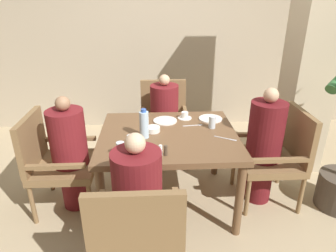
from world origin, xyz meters
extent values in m
plane|color=tan|center=(0.00, 0.00, 0.00)|extent=(16.00, 16.00, 0.00)
cube|color=tan|center=(0.00, 1.97, 1.40)|extent=(8.00, 0.06, 2.80)
cube|color=#BCAD8E|center=(1.53, 0.64, 1.35)|extent=(0.44, 0.44, 2.70)
cube|color=brown|center=(0.00, 0.00, 0.71)|extent=(1.22, 1.06, 0.05)
cylinder|color=brown|center=(-0.55, -0.47, 0.34)|extent=(0.07, 0.07, 0.68)
cylinder|color=brown|center=(0.55, -0.47, 0.34)|extent=(0.07, 0.07, 0.68)
cylinder|color=brown|center=(-0.55, 0.47, 0.34)|extent=(0.07, 0.07, 0.68)
cylinder|color=brown|center=(0.55, 0.47, 0.34)|extent=(0.07, 0.07, 0.68)
cube|color=brown|center=(-0.95, 0.00, 0.42)|extent=(0.55, 0.55, 0.07)
cube|color=brown|center=(-1.20, 0.00, 0.69)|extent=(0.05, 0.55, 0.46)
cube|color=brown|center=(-0.95, 0.26, 0.58)|extent=(0.50, 0.04, 0.04)
cube|color=brown|center=(-0.95, -0.26, 0.58)|extent=(0.50, 0.04, 0.04)
cylinder|color=brown|center=(-0.70, 0.25, 0.19)|extent=(0.04, 0.04, 0.39)
cylinder|color=brown|center=(-0.70, -0.25, 0.19)|extent=(0.04, 0.04, 0.39)
cylinder|color=brown|center=(-1.19, 0.25, 0.19)|extent=(0.04, 0.04, 0.39)
cylinder|color=brown|center=(-1.19, -0.25, 0.19)|extent=(0.04, 0.04, 0.39)
cylinder|color=maroon|center=(-0.89, 0.00, 0.23)|extent=(0.24, 0.24, 0.46)
cylinder|color=maroon|center=(-0.89, 0.00, 0.71)|extent=(0.32, 0.32, 0.51)
sphere|color=#997051|center=(-0.89, 0.00, 1.03)|extent=(0.13, 0.13, 0.13)
cube|color=brown|center=(0.00, 0.87, 0.42)|extent=(0.55, 0.55, 0.07)
cube|color=brown|center=(0.00, 1.12, 0.69)|extent=(0.55, 0.05, 0.46)
cube|color=brown|center=(0.26, 0.87, 0.58)|extent=(0.04, 0.50, 0.04)
cube|color=brown|center=(-0.26, 0.87, 0.58)|extent=(0.04, 0.50, 0.04)
cylinder|color=brown|center=(0.25, 0.62, 0.19)|extent=(0.04, 0.04, 0.39)
cylinder|color=brown|center=(-0.25, 0.62, 0.19)|extent=(0.04, 0.04, 0.39)
cylinder|color=brown|center=(0.25, 1.11, 0.19)|extent=(0.04, 0.04, 0.39)
cylinder|color=brown|center=(-0.25, 1.11, 0.19)|extent=(0.04, 0.04, 0.39)
cylinder|color=maroon|center=(0.00, 0.81, 0.23)|extent=(0.24, 0.24, 0.46)
cylinder|color=maroon|center=(0.00, 0.81, 0.70)|extent=(0.32, 0.32, 0.49)
sphere|color=tan|center=(0.00, 0.81, 1.00)|extent=(0.12, 0.12, 0.12)
cube|color=brown|center=(0.95, 0.00, 0.42)|extent=(0.55, 0.55, 0.07)
cube|color=brown|center=(1.20, 0.00, 0.69)|extent=(0.05, 0.55, 0.46)
cube|color=brown|center=(0.95, -0.26, 0.58)|extent=(0.50, 0.04, 0.04)
cube|color=brown|center=(0.95, 0.26, 0.58)|extent=(0.50, 0.04, 0.04)
cylinder|color=brown|center=(0.70, -0.25, 0.19)|extent=(0.04, 0.04, 0.39)
cylinder|color=brown|center=(0.70, 0.25, 0.19)|extent=(0.04, 0.04, 0.39)
cylinder|color=brown|center=(1.19, -0.25, 0.19)|extent=(0.04, 0.04, 0.39)
cylinder|color=brown|center=(1.19, 0.25, 0.19)|extent=(0.04, 0.04, 0.39)
cylinder|color=#5B1419|center=(0.89, 0.00, 0.23)|extent=(0.24, 0.24, 0.46)
cylinder|color=#5B1419|center=(0.89, 0.00, 0.73)|extent=(0.32, 0.32, 0.55)
sphere|color=tan|center=(0.89, 0.00, 1.07)|extent=(0.13, 0.13, 0.13)
cube|color=brown|center=(-0.24, -0.87, 0.42)|extent=(0.55, 0.55, 0.07)
cube|color=brown|center=(-0.24, -1.12, 0.69)|extent=(0.55, 0.05, 0.46)
cube|color=brown|center=(-0.50, -0.87, 0.58)|extent=(0.04, 0.50, 0.04)
cube|color=brown|center=(0.01, -0.87, 0.58)|extent=(0.04, 0.50, 0.04)
cylinder|color=brown|center=(-0.49, -0.62, 0.19)|extent=(0.04, 0.04, 0.39)
cylinder|color=brown|center=(0.00, -0.62, 0.19)|extent=(0.04, 0.04, 0.39)
cylinder|color=maroon|center=(-0.24, -0.81, 0.23)|extent=(0.24, 0.24, 0.46)
cylinder|color=maroon|center=(-0.24, -0.81, 0.72)|extent=(0.32, 0.32, 0.53)
sphere|color=beige|center=(-0.24, -0.81, 1.05)|extent=(0.13, 0.13, 0.13)
cylinder|color=white|center=(-0.02, 0.28, 0.74)|extent=(0.23, 0.23, 0.01)
cylinder|color=white|center=(0.44, 0.31, 0.74)|extent=(0.23, 0.23, 0.01)
cylinder|color=white|center=(0.18, 0.35, 0.74)|extent=(0.14, 0.14, 0.01)
cylinder|color=white|center=(0.18, 0.35, 0.77)|extent=(0.07, 0.07, 0.06)
cylinder|color=white|center=(-0.14, 0.05, 0.75)|extent=(0.13, 0.13, 0.04)
cylinder|color=silver|center=(-0.21, -0.06, 0.85)|extent=(0.08, 0.08, 0.23)
cylinder|color=#3359B2|center=(-0.21, -0.06, 0.98)|extent=(0.04, 0.04, 0.03)
cylinder|color=silver|center=(-0.39, -0.38, 0.79)|extent=(0.06, 0.06, 0.11)
cylinder|color=silver|center=(0.41, 0.10, 0.79)|extent=(0.06, 0.06, 0.11)
cylinder|color=silver|center=(-0.31, -0.26, 0.79)|extent=(0.06, 0.06, 0.11)
cylinder|color=white|center=(-0.08, -0.39, 0.78)|extent=(0.03, 0.03, 0.09)
cylinder|color=#4C3D2D|center=(-0.04, -0.39, 0.77)|extent=(0.03, 0.03, 0.08)
cube|color=silver|center=(0.23, 0.16, 0.73)|extent=(0.17, 0.03, 0.00)
cube|color=silver|center=(0.31, 0.17, 0.73)|extent=(0.04, 0.03, 0.00)
cube|color=silver|center=(0.47, -0.12, 0.73)|extent=(0.15, 0.09, 0.00)
cube|color=silver|center=(0.54, -0.16, 0.73)|extent=(0.06, 0.04, 0.00)
camera|label=1|loc=(-0.13, -2.41, 1.86)|focal=32.00mm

